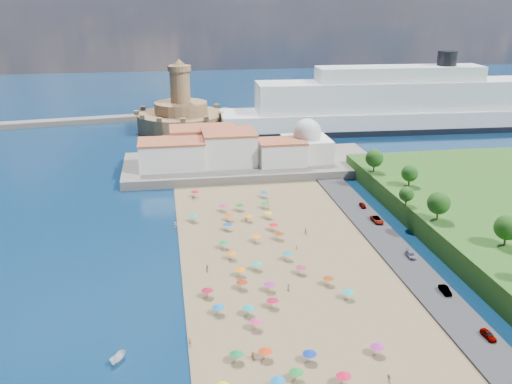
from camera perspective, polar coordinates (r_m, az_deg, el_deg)
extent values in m
plane|color=#071938|center=(136.97, 0.05, -6.68)|extent=(700.00, 700.00, 0.00)
cube|color=#59544C|center=(205.29, -0.53, 2.76)|extent=(90.00, 36.00, 3.00)
cube|color=#59544C|center=(237.00, -7.13, 4.80)|extent=(18.00, 70.00, 2.40)
cube|color=silver|center=(197.56, -8.42, 3.69)|extent=(22.00, 14.00, 9.00)
cube|color=silver|center=(200.45, -2.71, 4.40)|extent=(18.00, 16.00, 11.00)
cube|color=silver|center=(199.84, 2.57, 3.91)|extent=(16.00, 12.00, 8.00)
cube|color=silver|center=(211.43, -5.26, 5.00)|extent=(24.00, 14.00, 10.00)
cube|color=silver|center=(205.82, 5.08, 4.32)|extent=(16.00, 16.00, 8.00)
sphere|color=silver|center=(204.35, 5.13, 5.94)|extent=(10.00, 10.00, 10.00)
cylinder|color=silver|center=(203.51, 5.16, 6.98)|extent=(1.20, 1.20, 1.60)
cylinder|color=olive|center=(265.54, -7.45, 6.98)|extent=(40.00, 40.00, 8.00)
cylinder|color=olive|center=(264.25, -7.51, 8.36)|extent=(24.00, 24.00, 5.00)
cylinder|color=olive|center=(262.63, -7.61, 10.39)|extent=(9.00, 9.00, 14.00)
cylinder|color=olive|center=(261.50, -7.69, 12.17)|extent=(10.40, 10.40, 2.40)
cone|color=olive|center=(261.19, -7.71, 12.75)|extent=(6.00, 6.00, 3.00)
cube|color=black|center=(272.49, 13.78, 6.32)|extent=(162.80, 30.10, 2.61)
cube|color=silver|center=(271.75, 13.84, 7.05)|extent=(161.78, 29.67, 9.66)
cube|color=silver|center=(269.68, 14.03, 9.39)|extent=(129.44, 24.16, 12.88)
cube|color=silver|center=(268.28, 14.20, 11.41)|extent=(75.65, 17.85, 6.44)
cylinder|color=black|center=(275.99, 18.58, 12.57)|extent=(8.59, 8.59, 6.44)
cylinder|color=gray|center=(116.31, 1.65, -11.06)|extent=(0.07, 0.07, 2.00)
cone|color=#B00E2E|center=(115.86, 1.65, -10.67)|extent=(2.50, 2.50, 0.60)
cylinder|color=gray|center=(97.53, 4.05, -17.82)|extent=(0.07, 0.07, 2.00)
cone|color=#157B27|center=(96.99, 4.06, -17.40)|extent=(2.50, 2.50, 0.60)
cylinder|color=gray|center=(141.38, -3.24, -5.28)|extent=(0.07, 0.07, 2.00)
cone|color=#167D46|center=(141.01, -3.25, -4.95)|extent=(2.50, 2.50, 0.60)
cylinder|color=gray|center=(120.74, 9.18, -10.10)|extent=(0.07, 0.07, 2.00)
cone|color=#109A97|center=(120.30, 9.21, -9.72)|extent=(2.50, 2.50, 0.60)
cylinder|color=gray|center=(129.40, 4.51, -7.77)|extent=(0.07, 0.07, 2.00)
cone|color=#A0224D|center=(128.99, 4.52, -7.41)|extent=(2.50, 2.50, 0.60)
cylinder|color=gray|center=(101.75, 5.37, -16.08)|extent=(0.07, 0.07, 2.00)
cone|color=#0B2B97|center=(101.23, 5.38, -15.67)|extent=(2.50, 2.50, 0.60)
cylinder|color=gray|center=(175.74, 0.78, -0.22)|extent=(0.07, 0.07, 2.00)
cone|color=#0C5EA5|center=(175.44, 0.78, 0.06)|extent=(2.50, 2.50, 0.60)
cylinder|color=gray|center=(135.75, -2.44, -6.36)|extent=(0.07, 0.07, 2.00)
cone|color=orange|center=(135.36, -2.44, -6.02)|extent=(2.50, 2.50, 0.60)
cylinder|color=gray|center=(158.05, -2.69, -2.54)|extent=(0.07, 0.07, 2.00)
cone|color=#D14810|center=(157.72, -2.70, -2.23)|extent=(2.50, 2.50, 0.60)
cylinder|color=gray|center=(159.56, 1.22, -2.30)|extent=(0.07, 0.07, 2.00)
cone|color=#FFB20D|center=(159.23, 1.22, -2.00)|extent=(2.50, 2.50, 0.60)
cylinder|color=gray|center=(166.87, 0.93, -1.31)|extent=(0.07, 0.07, 2.00)
cone|color=#178330|center=(166.55, 0.93, -1.02)|extent=(2.50, 2.50, 0.60)
cylinder|color=gray|center=(97.54, 8.74, -18.02)|extent=(0.07, 0.07, 2.00)
cone|color=red|center=(97.00, 8.76, -17.60)|extent=(2.50, 2.50, 0.60)
cylinder|color=gray|center=(165.13, -1.62, -1.54)|extent=(0.07, 0.07, 2.00)
cone|color=#12661F|center=(164.81, -1.62, -1.25)|extent=(2.50, 2.50, 0.60)
cylinder|color=gray|center=(105.15, 12.03, -15.17)|extent=(0.07, 0.07, 2.00)
cone|color=#9D2187|center=(104.65, 12.06, -14.76)|extent=(2.50, 2.50, 0.60)
cylinder|color=gray|center=(128.09, -1.59, -8.01)|extent=(0.07, 0.07, 2.00)
cone|color=orange|center=(127.68, -1.59, -7.65)|extent=(2.50, 2.50, 0.60)
cylinder|color=gray|center=(101.95, 0.95, -15.91)|extent=(0.07, 0.07, 2.00)
cone|color=red|center=(101.43, 0.95, -15.50)|extent=(2.50, 2.50, 0.60)
cylinder|color=gray|center=(146.05, 2.35, -4.43)|extent=(0.07, 0.07, 2.00)
cone|color=#8B330C|center=(145.69, 2.36, -4.11)|extent=(2.50, 2.50, 0.60)
cylinder|color=gray|center=(114.30, -3.77, -11.69)|extent=(0.07, 0.07, 2.00)
cone|color=#0D62B3|center=(113.84, -3.78, -11.30)|extent=(2.50, 2.50, 0.60)
cylinder|color=gray|center=(151.49, 1.78, -3.52)|extent=(0.07, 0.07, 2.00)
cone|color=#FE0B16|center=(151.14, 1.78, -3.21)|extent=(2.50, 2.50, 0.60)
cylinder|color=gray|center=(122.93, -1.42, -9.26)|extent=(0.07, 0.07, 2.00)
cone|color=maroon|center=(122.50, -1.42, -8.89)|extent=(2.50, 2.50, 0.60)
cylinder|color=gray|center=(158.06, -6.26, -2.64)|extent=(0.07, 0.07, 2.00)
cone|color=teal|center=(157.72, -6.27, -2.33)|extent=(2.50, 2.50, 0.60)
cylinder|color=gray|center=(144.63, 0.03, -4.66)|extent=(0.07, 0.07, 2.00)
cone|color=orange|center=(144.27, 0.03, -4.34)|extent=(2.50, 2.50, 0.60)
cylinder|color=gray|center=(109.62, -0.04, -13.12)|extent=(0.07, 0.07, 2.00)
cone|color=#C72A5D|center=(109.14, -0.04, -12.72)|extent=(2.50, 2.50, 0.60)
cylinder|color=gray|center=(120.28, -4.88, -10.02)|extent=(0.07, 0.07, 2.00)
cone|color=#A30D2B|center=(119.85, -4.89, -9.65)|extent=(2.50, 2.50, 0.60)
cylinder|color=gray|center=(164.73, -3.31, -1.62)|extent=(0.07, 0.07, 2.00)
cone|color=#A92453|center=(164.41, -3.32, -1.33)|extent=(2.50, 2.50, 0.60)
cylinder|color=gray|center=(157.28, -0.76, -2.63)|extent=(0.07, 0.07, 2.00)
cone|color=orange|center=(156.95, -0.76, -2.32)|extent=(2.50, 2.50, 0.60)
cylinder|color=gray|center=(113.81, -0.76, -11.79)|extent=(0.07, 0.07, 2.00)
cone|color=#0F918B|center=(113.35, -0.77, -11.40)|extent=(2.50, 2.50, 0.60)
cylinder|color=gray|center=(122.07, 1.37, -9.48)|extent=(0.07, 0.07, 2.00)
cone|color=#992083|center=(121.64, 1.37, -9.11)|extent=(2.50, 2.50, 0.60)
cylinder|color=gray|center=(101.32, -1.95, -16.17)|extent=(0.07, 0.07, 2.00)
cone|color=#126837|center=(100.80, -1.95, -15.75)|extent=(2.50, 2.50, 0.60)
cylinder|color=gray|center=(177.17, -6.13, -0.17)|extent=(0.07, 0.07, 2.00)
cone|color=red|center=(176.88, -6.14, 0.10)|extent=(2.50, 2.50, 0.60)
cylinder|color=gray|center=(125.42, 7.26, -8.81)|extent=(0.07, 0.07, 2.00)
cone|color=#89390C|center=(125.00, 7.28, -8.44)|extent=(2.50, 2.50, 0.60)
cylinder|color=gray|center=(135.59, 3.18, -6.41)|extent=(0.07, 0.07, 2.00)
cone|color=#0E8588|center=(135.20, 3.18, -6.07)|extent=(2.50, 2.50, 0.60)
cylinder|color=gray|center=(95.70, 2.17, -18.61)|extent=(0.07, 0.07, 2.00)
cone|color=#0D71B5|center=(95.15, 2.18, -18.18)|extent=(2.50, 2.50, 0.60)
cylinder|color=gray|center=(130.66, 0.09, -7.42)|extent=(0.07, 0.07, 2.00)
cone|color=#119F91|center=(130.25, 0.09, -7.07)|extent=(2.50, 2.50, 0.60)
cylinder|color=gray|center=(151.82, -2.89, -3.49)|extent=(0.07, 0.07, 2.00)
cone|color=#0D4BAB|center=(151.47, -2.89, -3.17)|extent=(2.50, 2.50, 0.60)
imported|color=tan|center=(105.95, -6.61, -14.59)|extent=(0.70, 0.49, 1.84)
imported|color=tan|center=(130.46, -4.87, -7.62)|extent=(0.80, 0.94, 1.70)
imported|color=tan|center=(99.55, 13.16, -17.63)|extent=(0.85, 0.98, 1.58)
imported|color=tan|center=(174.16, -6.29, -0.57)|extent=(1.10, 0.62, 1.77)
imported|color=tan|center=(102.06, -0.30, -15.99)|extent=(1.54, 1.19, 1.63)
imported|color=tan|center=(157.75, -0.98, -2.64)|extent=(0.83, 0.68, 1.60)
imported|color=tan|center=(154.88, -8.06, -3.26)|extent=(1.21, 0.94, 1.65)
imported|color=tan|center=(149.74, 5.01, -3.90)|extent=(1.73, 1.46, 1.87)
imported|color=tan|center=(140.68, 4.07, -5.50)|extent=(0.75, 0.67, 1.71)
imported|color=tan|center=(168.92, 1.21, -1.08)|extent=(1.34, 0.98, 1.85)
imported|color=tan|center=(122.50, 3.28, -9.47)|extent=(0.87, 1.01, 1.74)
imported|color=white|center=(104.57, -13.66, -15.86)|extent=(3.29, 4.05, 1.49)
imported|color=gray|center=(126.99, 18.38, -9.29)|extent=(1.56, 4.08, 1.33)
imported|color=gray|center=(169.44, 10.62, -1.31)|extent=(1.57, 3.56, 1.19)
imported|color=gray|center=(140.72, 15.21, -6.08)|extent=(1.94, 4.28, 1.21)
imported|color=gray|center=(159.30, 12.01, -2.72)|extent=(2.46, 5.20, 1.43)
imported|color=gray|center=(114.68, 22.22, -13.09)|extent=(1.67, 3.83, 1.28)
cylinder|color=#382314|center=(140.46, 23.65, -4.33)|extent=(0.50, 0.50, 3.17)
sphere|color=#14380F|center=(139.42, 23.80, -3.26)|extent=(5.71, 5.71, 5.71)
cylinder|color=#382314|center=(150.14, 17.69, -2.08)|extent=(0.50, 0.50, 3.20)
sphere|color=#14380F|center=(149.16, 17.80, -1.05)|extent=(5.75, 5.75, 5.75)
cylinder|color=#382314|center=(158.13, 14.76, -0.90)|extent=(0.50, 0.50, 2.23)
sphere|color=#14380F|center=(157.47, 14.82, -0.21)|extent=(4.01, 4.01, 4.01)
cylinder|color=#382314|center=(174.31, 15.05, 1.05)|extent=(0.50, 0.50, 2.74)
sphere|color=#14380F|center=(173.59, 15.12, 1.82)|extent=(4.93, 4.93, 4.93)
cylinder|color=#382314|center=(185.69, 11.70, 2.50)|extent=(0.50, 0.50, 3.15)
sphere|color=#14380F|center=(184.91, 11.76, 3.34)|extent=(5.68, 5.68, 5.68)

